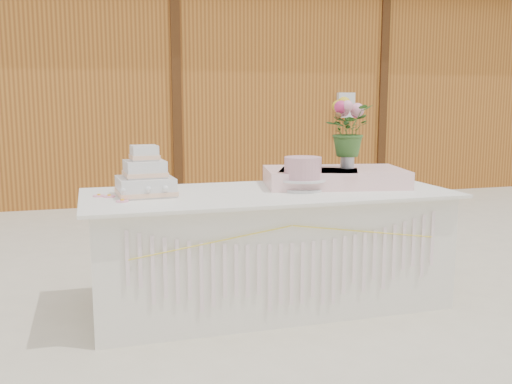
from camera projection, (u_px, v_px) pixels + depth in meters
ground at (268, 303)px, 3.87m from camera, size 80.00×80.00×0.00m
barn at (157, 81)px, 9.28m from camera, size 12.60×4.60×3.30m
cake_table at (269, 248)px, 3.80m from camera, size 2.40×1.00×0.77m
wedding_cake at (145, 178)px, 3.58m from camera, size 0.37×0.37×0.32m
pink_cake_stand at (303, 172)px, 3.76m from camera, size 0.31×0.31×0.22m
satin_runner at (334, 177)px, 4.00m from camera, size 1.04×0.72×0.12m
flower_vase at (347, 159)px, 4.00m from camera, size 0.10×0.10×0.13m
bouquet at (348, 123)px, 3.96m from camera, size 0.43×0.42×0.36m
loose_flowers at (111, 197)px, 3.48m from camera, size 0.23×0.38×0.02m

